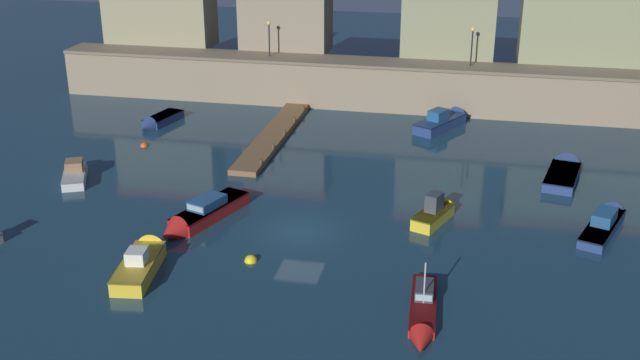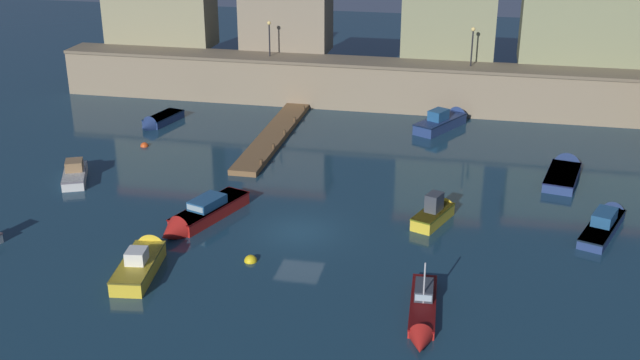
% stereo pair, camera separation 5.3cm
% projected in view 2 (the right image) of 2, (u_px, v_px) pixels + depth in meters
% --- Properties ---
extents(ground_plane, '(139.52, 139.52, 0.00)m').
position_uv_depth(ground_plane, '(299.00, 232.00, 43.80)').
color(ground_plane, '#19384C').
extents(quay_wall, '(53.27, 3.47, 3.94)m').
position_uv_depth(quay_wall, '(367.00, 84.00, 65.56)').
color(quay_wall, gray).
rests_on(quay_wall, ground).
extents(old_town_backdrop, '(48.89, 4.88, 7.36)m').
position_uv_depth(old_town_backdrop, '(397.00, 15.00, 66.59)').
color(old_town_backdrop, gray).
rests_on(old_town_backdrop, ground).
extents(pier_dock, '(1.95, 15.90, 0.70)m').
position_uv_depth(pier_dock, '(273.00, 136.00, 58.67)').
color(pier_dock, brown).
rests_on(pier_dock, ground).
extents(quay_lamp_0, '(0.32, 0.32, 2.97)m').
position_uv_depth(quay_lamp_0, '(269.00, 32.00, 65.68)').
color(quay_lamp_0, black).
rests_on(quay_lamp_0, quay_wall).
extents(quay_lamp_1, '(0.32, 0.32, 3.13)m').
position_uv_depth(quay_lamp_1, '(473.00, 40.00, 62.42)').
color(quay_lamp_1, black).
rests_on(quay_lamp_1, quay_wall).
extents(moored_boat_2, '(3.77, 7.09, 1.65)m').
position_uv_depth(moored_boat_2, '(200.00, 215.00, 44.76)').
color(moored_boat_2, red).
rests_on(moored_boat_2, ground).
extents(moored_boat_3, '(1.45, 6.40, 2.86)m').
position_uv_depth(moored_boat_3, '(422.00, 314.00, 35.28)').
color(moored_boat_3, red).
rests_on(moored_boat_3, ground).
extents(moored_boat_4, '(2.46, 4.90, 1.38)m').
position_uv_depth(moored_boat_4, '(158.00, 121.00, 61.55)').
color(moored_boat_4, navy).
rests_on(moored_boat_4, ground).
extents(moored_boat_5, '(2.33, 5.96, 1.83)m').
position_uv_depth(moored_boat_5, '(143.00, 259.00, 39.82)').
color(moored_boat_5, gold).
rests_on(moored_boat_5, ground).
extents(moored_boat_7, '(4.54, 6.56, 1.98)m').
position_uv_depth(moored_boat_7, '(446.00, 120.00, 61.20)').
color(moored_boat_7, navy).
rests_on(moored_boat_7, ground).
extents(moored_boat_8, '(2.65, 4.45, 1.98)m').
position_uv_depth(moored_boat_8, '(437.00, 211.00, 45.13)').
color(moored_boat_8, gold).
rests_on(moored_boat_8, ground).
extents(moored_boat_9, '(2.98, 6.27, 1.76)m').
position_uv_depth(moored_boat_9, '(564.00, 171.00, 51.56)').
color(moored_boat_9, navy).
rests_on(moored_boat_9, ground).
extents(moored_boat_10, '(3.58, 6.80, 1.59)m').
position_uv_depth(moored_boat_10, '(606.00, 221.00, 44.26)').
color(moored_boat_10, navy).
rests_on(moored_boat_10, ground).
extents(moored_boat_11, '(3.22, 5.02, 1.60)m').
position_uv_depth(moored_boat_11, '(76.00, 171.00, 51.38)').
color(moored_boat_11, silver).
rests_on(moored_boat_11, ground).
extents(mooring_buoy_0, '(0.59, 0.59, 0.59)m').
position_uv_depth(mooring_buoy_0, '(145.00, 146.00, 57.04)').
color(mooring_buoy_0, '#EA4C19').
rests_on(mooring_buoy_0, ground).
extents(mooring_buoy_1, '(0.68, 0.68, 0.68)m').
position_uv_depth(mooring_buoy_1, '(251.00, 261.00, 40.60)').
color(mooring_buoy_1, yellow).
rests_on(mooring_buoy_1, ground).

